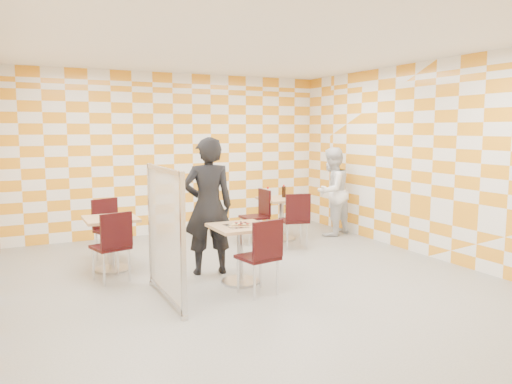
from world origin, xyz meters
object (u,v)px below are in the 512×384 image
main_table (240,244)px  chair_empty_far (109,224)px  chair_main_front (262,251)px  second_table (281,211)px  man_dark (208,206)px  chair_empty_near (113,241)px  man_white (332,191)px  chair_second_front (296,216)px  chair_second_side (259,211)px  soda_bottle (284,192)px  partition (165,234)px  empty_table (111,234)px  sport_bottle (268,193)px

main_table → chair_empty_far: bearing=124.3°
chair_main_front → chair_empty_far: bearing=117.9°
second_table → man_dark: man_dark is taller
chair_empty_near → man_white: man_white is taller
chair_second_front → chair_empty_near: 3.11m
chair_second_side → soda_bottle: size_ratio=4.02×
man_dark → man_white: man_dark is taller
main_table → chair_second_side: 2.33m
man_dark → partition: bearing=55.8°
chair_main_front → chair_second_side: 2.84m
second_table → partition: bearing=-140.9°
second_table → man_dark: size_ratio=0.40×
chair_empty_near → soda_bottle: 3.51m
chair_second_side → empty_table: bearing=-166.2°
man_dark → soda_bottle: bearing=-132.9°
empty_table → chair_second_side: 2.71m
man_dark → sport_bottle: bearing=-127.2°
main_table → man_dark: bearing=110.3°
empty_table → man_white: 4.17m
soda_bottle → man_dark: bearing=-143.8°
chair_second_side → chair_empty_near: size_ratio=1.00×
chair_second_front → sport_bottle: 0.89m
man_white → man_dark: bearing=1.2°
chair_empty_near → man_dark: 1.31m
empty_table → soda_bottle: soda_bottle is taller
empty_table → chair_empty_near: (-0.08, -0.60, 0.04)m
chair_main_front → chair_second_front: bearing=50.0°
chair_second_front → man_white: man_white is taller
second_table → sport_bottle: sport_bottle is taller
chair_empty_near → soda_bottle: size_ratio=4.02×
empty_table → main_table: bearing=-43.9°
chair_empty_far → soda_bottle: (3.09, 0.12, 0.31)m
chair_empty_far → sport_bottle: bearing=4.2°
second_table → sport_bottle: bearing=148.2°
empty_table → man_dark: man_dark is taller
chair_second_front → sport_bottle: size_ratio=4.62×
second_table → chair_second_side: chair_second_side is taller
man_dark → soda_bottle: 2.48m
soda_bottle → chair_second_front: bearing=-104.2°
main_table → chair_second_front: chair_second_front is taller
man_dark → chair_empty_far: bearing=-39.8°
chair_second_front → chair_empty_far: 2.97m
man_white → soda_bottle: 0.96m
chair_second_side → man_dark: size_ratio=0.50×
partition → soda_bottle: size_ratio=6.74×
soda_bottle → chair_second_side: bearing=-172.5°
chair_main_front → soda_bottle: soda_bottle is taller
chair_second_side → sport_bottle: (0.25, 0.15, 0.29)m
partition → man_dark: 1.19m
chair_main_front → man_dark: size_ratio=0.50×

